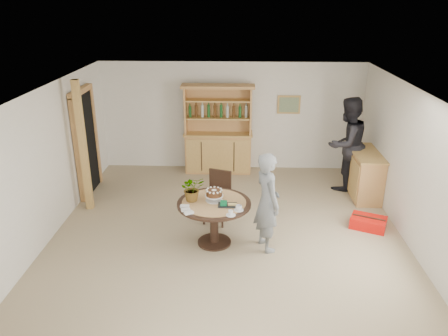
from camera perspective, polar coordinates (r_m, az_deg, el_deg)
ground at (r=7.41m, az=0.37°, el=-9.77°), size 7.00×7.00×0.00m
room_shell at (r=6.68m, az=0.44°, el=3.11°), size 6.04×7.04×2.52m
doorway at (r=9.31m, az=-17.61°, el=3.37°), size 0.13×1.10×2.18m
pine_post at (r=8.47m, az=-17.93°, el=2.59°), size 0.12×0.12×2.50m
hutch at (r=10.09m, az=-0.75°, el=3.29°), size 1.62×0.54×2.04m
sideboard at (r=9.34m, az=17.82°, el=-0.74°), size 0.54×1.26×0.94m
dining_table at (r=7.13m, az=-1.30°, el=-5.58°), size 1.20×1.20×0.76m
dining_chair at (r=7.90m, az=-0.77°, el=-3.29°), size 0.53×0.53×0.95m
birthday_cake at (r=7.05m, az=-1.30°, el=-3.38°), size 0.30×0.30×0.20m
flower_vase at (r=7.04m, az=-4.15°, el=-2.68°), size 0.47×0.44×0.42m
gift_tray at (r=6.93m, az=0.40°, el=-4.74°), size 0.30×0.20×0.08m
coffee_cup_a at (r=6.78m, az=1.94°, el=-5.25°), size 0.15×0.15×0.09m
coffee_cup_b at (r=6.63m, az=0.89°, el=-5.94°), size 0.15×0.15×0.08m
napkins at (r=6.81m, az=-4.93°, el=-5.43°), size 0.24×0.33×0.03m
teen_boy at (r=6.94m, az=5.67°, el=-4.45°), size 0.59×0.70×1.64m
adult_person at (r=9.42m, az=15.72°, el=3.02°), size 1.22×1.16×1.98m
red_suitcase at (r=8.23m, az=18.33°, el=-6.79°), size 0.71×0.61×0.21m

